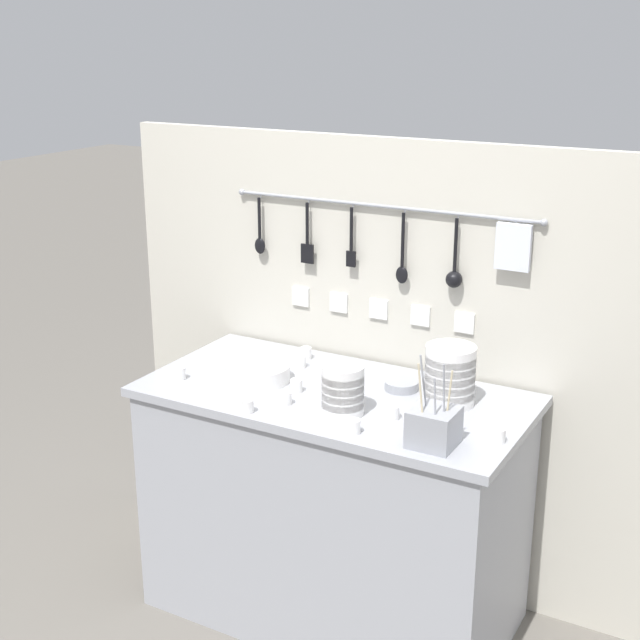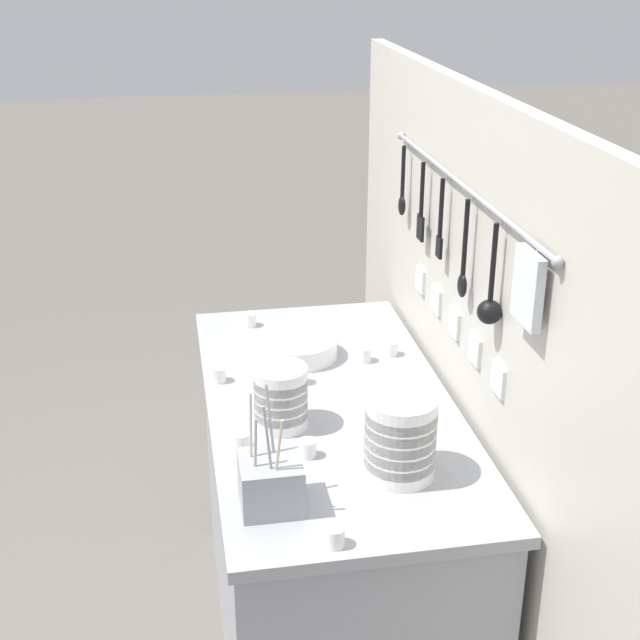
{
  "view_description": "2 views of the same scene",
  "coord_description": "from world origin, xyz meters",
  "px_view_note": "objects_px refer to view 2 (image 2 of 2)",
  "views": [
    {
      "loc": [
        1.28,
        -2.39,
        1.97
      ],
      "look_at": [
        -0.05,
        -0.01,
        1.08
      ],
      "focal_mm": 50.0,
      "sensor_mm": 36.0,
      "label": 1
    },
    {
      "loc": [
        2.01,
        -0.38,
        1.96
      ],
      "look_at": [
        -0.0,
        -0.03,
        1.07
      ],
      "focal_mm": 50.0,
      "sensor_mm": 36.0,
      "label": 2
    }
  ],
  "objects_px": {
    "bowl_stack_tall_left": "(281,397)",
    "plate_stack": "(299,347)",
    "cup_back_left": "(301,376)",
    "cup_centre": "(391,348)",
    "bowl_stack_short_front": "(401,437)",
    "cup_back_right": "(335,537)",
    "cup_by_caddy": "(364,354)",
    "steel_mixing_bowl": "(394,427)",
    "cutlery_caddy": "(271,482)",
    "cup_edge_near": "(219,374)",
    "cup_front_left": "(262,383)",
    "cup_beside_plates": "(241,441)",
    "cup_mid_row": "(308,448)",
    "cup_edge_far": "(249,320)"
  },
  "relations": [
    {
      "from": "bowl_stack_short_front",
      "to": "cutlery_caddy",
      "type": "xyz_separation_m",
      "value": [
        0.07,
        -0.3,
        -0.04
      ]
    },
    {
      "from": "cup_back_left",
      "to": "cup_mid_row",
      "type": "relative_size",
      "value": 1.0
    },
    {
      "from": "cup_edge_near",
      "to": "cup_back_right",
      "type": "relative_size",
      "value": 1.0
    },
    {
      "from": "bowl_stack_short_front",
      "to": "cup_front_left",
      "type": "bearing_deg",
      "value": -150.32
    },
    {
      "from": "cup_by_caddy",
      "to": "cup_edge_far",
      "type": "height_order",
      "value": "same"
    },
    {
      "from": "cutlery_caddy",
      "to": "cup_mid_row",
      "type": "xyz_separation_m",
      "value": [
        -0.18,
        0.11,
        -0.04
      ]
    },
    {
      "from": "cup_centre",
      "to": "bowl_stack_tall_left",
      "type": "bearing_deg",
      "value": -46.86
    },
    {
      "from": "cup_edge_near",
      "to": "cup_centre",
      "type": "distance_m",
      "value": 0.51
    },
    {
      "from": "cup_back_left",
      "to": "cup_back_right",
      "type": "bearing_deg",
      "value": -3.31
    },
    {
      "from": "bowl_stack_tall_left",
      "to": "cup_back_right",
      "type": "distance_m",
      "value": 0.49
    },
    {
      "from": "bowl_stack_tall_left",
      "to": "plate_stack",
      "type": "distance_m",
      "value": 0.4
    },
    {
      "from": "cup_beside_plates",
      "to": "cup_edge_near",
      "type": "distance_m",
      "value": 0.36
    },
    {
      "from": "steel_mixing_bowl",
      "to": "cup_edge_near",
      "type": "bearing_deg",
      "value": -130.35
    },
    {
      "from": "cutlery_caddy",
      "to": "cup_front_left",
      "type": "bearing_deg",
      "value": 175.4
    },
    {
      "from": "cutlery_caddy",
      "to": "cup_back_left",
      "type": "distance_m",
      "value": 0.56
    },
    {
      "from": "plate_stack",
      "to": "cup_edge_far",
      "type": "xyz_separation_m",
      "value": [
        -0.24,
        -0.12,
        -0.01
      ]
    },
    {
      "from": "bowl_stack_short_front",
      "to": "cup_centre",
      "type": "relative_size",
      "value": 4.58
    },
    {
      "from": "cup_by_caddy",
      "to": "cup_mid_row",
      "type": "bearing_deg",
      "value": -27.12
    },
    {
      "from": "bowl_stack_short_front",
      "to": "cup_edge_near",
      "type": "xyz_separation_m",
      "value": [
        -0.52,
        -0.37,
        -0.08
      ]
    },
    {
      "from": "cup_beside_plates",
      "to": "cup_front_left",
      "type": "distance_m",
      "value": 0.3
    },
    {
      "from": "cup_back_left",
      "to": "cup_back_right",
      "type": "xyz_separation_m",
      "value": [
        0.7,
        -0.04,
        0.0
      ]
    },
    {
      "from": "cup_back_left",
      "to": "cup_edge_near",
      "type": "bearing_deg",
      "value": -102.44
    },
    {
      "from": "cup_front_left",
      "to": "cup_back_right",
      "type": "relative_size",
      "value": 1.0
    },
    {
      "from": "cup_mid_row",
      "to": "cup_front_left",
      "type": "xyz_separation_m",
      "value": [
        -0.34,
        -0.07,
        0.0
      ]
    },
    {
      "from": "bowl_stack_tall_left",
      "to": "cup_edge_far",
      "type": "height_order",
      "value": "bowl_stack_tall_left"
    },
    {
      "from": "bowl_stack_tall_left",
      "to": "cup_centre",
      "type": "relative_size",
      "value": 3.77
    },
    {
      "from": "cup_mid_row",
      "to": "cup_back_right",
      "type": "distance_m",
      "value": 0.33
    },
    {
      "from": "cutlery_caddy",
      "to": "cup_by_caddy",
      "type": "relative_size",
      "value": 6.28
    },
    {
      "from": "cup_back_left",
      "to": "cup_front_left",
      "type": "distance_m",
      "value": 0.11
    },
    {
      "from": "plate_stack",
      "to": "cup_back_left",
      "type": "distance_m",
      "value": 0.17
    },
    {
      "from": "cup_mid_row",
      "to": "cup_edge_far",
      "type": "relative_size",
      "value": 1.0
    },
    {
      "from": "steel_mixing_bowl",
      "to": "cup_beside_plates",
      "type": "relative_size",
      "value": 2.65
    },
    {
      "from": "steel_mixing_bowl",
      "to": "cup_by_caddy",
      "type": "xyz_separation_m",
      "value": [
        -0.4,
        0.01,
        0.01
      ]
    },
    {
      "from": "cup_back_right",
      "to": "cup_centre",
      "type": "bearing_deg",
      "value": 158.63
    },
    {
      "from": "plate_stack",
      "to": "cup_edge_far",
      "type": "relative_size",
      "value": 5.21
    },
    {
      "from": "bowl_stack_tall_left",
      "to": "cup_edge_near",
      "type": "bearing_deg",
      "value": -152.68
    },
    {
      "from": "plate_stack",
      "to": "cup_by_caddy",
      "type": "xyz_separation_m",
      "value": [
        0.06,
        0.18,
        -0.01
      ]
    },
    {
      "from": "steel_mixing_bowl",
      "to": "plate_stack",
      "type": "bearing_deg",
      "value": -160.25
    },
    {
      "from": "cup_edge_near",
      "to": "cup_front_left",
      "type": "height_order",
      "value": "same"
    },
    {
      "from": "steel_mixing_bowl",
      "to": "cutlery_caddy",
      "type": "height_order",
      "value": "cutlery_caddy"
    },
    {
      "from": "cup_mid_row",
      "to": "cup_front_left",
      "type": "height_order",
      "value": "same"
    },
    {
      "from": "bowl_stack_tall_left",
      "to": "cup_back_right",
      "type": "xyz_separation_m",
      "value": [
        0.49,
        0.04,
        -0.06
      ]
    },
    {
      "from": "bowl_stack_short_front",
      "to": "plate_stack",
      "type": "xyz_separation_m",
      "value": [
        -0.64,
        -0.13,
        -0.07
      ]
    },
    {
      "from": "cup_by_caddy",
      "to": "cup_back_right",
      "type": "height_order",
      "value": "same"
    },
    {
      "from": "bowl_stack_tall_left",
      "to": "plate_stack",
      "type": "bearing_deg",
      "value": 164.87
    },
    {
      "from": "cup_edge_far",
      "to": "plate_stack",
      "type": "bearing_deg",
      "value": 26.22
    },
    {
      "from": "cup_by_caddy",
      "to": "cup_back_right",
      "type": "relative_size",
      "value": 1.0
    },
    {
      "from": "cup_edge_near",
      "to": "cup_beside_plates",
      "type": "bearing_deg",
      "value": 4.53
    },
    {
      "from": "cup_mid_row",
      "to": "bowl_stack_short_front",
      "type": "bearing_deg",
      "value": 60.57
    },
    {
      "from": "cup_back_left",
      "to": "cup_centre",
      "type": "bearing_deg",
      "value": 114.16
    }
  ]
}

